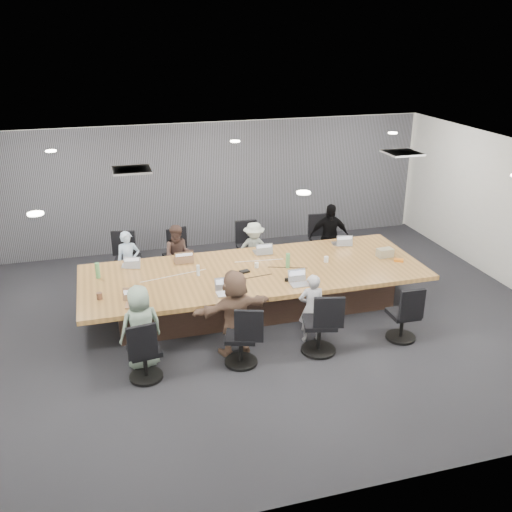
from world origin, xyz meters
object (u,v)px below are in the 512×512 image
object	(u,v)px
chair_2	(249,251)
laptop_6	(300,285)
chair_0	(128,264)
mug_brown	(99,296)
person_3	(329,237)
laptop_4	(137,304)
chair_4	(145,355)
bottle_green_right	(288,260)
laptop_2	(262,252)
chair_7	(402,318)
person_4	(141,327)
person_2	(254,250)
laptop_1	(183,260)
laptop_3	(340,243)
chair_1	(177,260)
person_5	(235,312)
person_1	(179,256)
person_6	(311,308)
bottle_green_left	(98,271)
chair_6	(319,327)
person_0	(129,262)
stapler	(289,280)
laptop_5	(227,294)
laptop_0	(130,265)
canvas_bag	(385,253)
chair_5	(241,341)
chair_3	(322,244)
bottle_clear	(198,270)
conference_table	(254,288)

from	to	relation	value
chair_2	laptop_6	size ratio (longest dim) A/B	2.72
chair_0	mug_brown	bearing A→B (deg)	86.03
chair_0	laptop_6	distance (m)	3.65
person_3	laptop_4	size ratio (longest dim) A/B	4.01
person_3	chair_4	bearing A→B (deg)	-132.18
bottle_green_right	laptop_2	bearing A→B (deg)	105.69
chair_7	laptop_4	world-z (taller)	laptop_4
chair_7	person_4	xyz separation A→B (m)	(-4.09, 0.35, 0.27)
person_2	laptop_6	xyz separation A→B (m)	(0.19, -2.15, 0.17)
laptop_1	laptop_3	world-z (taller)	same
chair_1	person_5	bearing A→B (deg)	84.52
person_1	person_6	distance (m)	3.19
person_3	bottle_green_left	world-z (taller)	person_3
chair_1	chair_6	size ratio (longest dim) A/B	0.91
chair_7	bottle_green_left	xyz separation A→B (m)	(-4.64, 2.11, 0.50)
person_1	chair_2	bearing A→B (deg)	20.24
person_0	person_3	world-z (taller)	person_3
laptop_1	person_5	distance (m)	2.20
laptop_1	stapler	world-z (taller)	stapler
person_3	mug_brown	distance (m)	4.96
laptop_1	laptop_5	size ratio (longest dim) A/B	1.09
laptop_0	person_5	bearing A→B (deg)	134.53
laptop_4	laptop_5	bearing A→B (deg)	7.85
laptop_6	laptop_0	bearing A→B (deg)	149.31
chair_2	person_0	world-z (taller)	person_0
chair_4	bottle_green_left	size ratio (longest dim) A/B	2.77
chair_6	mug_brown	size ratio (longest dim) A/B	7.85
mug_brown	person_5	bearing A→B (deg)	-25.12
person_3	laptop_6	world-z (taller)	person_3
person_5	stapler	world-z (taller)	person_5
mug_brown	canvas_bag	world-z (taller)	canvas_bag
chair_0	person_1	size ratio (longest dim) A/B	0.68
chair_5	laptop_4	world-z (taller)	chair_5
chair_4	person_2	xyz separation A→B (m)	(2.47, 3.05, 0.19)
laptop_4	person_6	size ratio (longest dim) A/B	0.30
chair_4	bottle_green_right	size ratio (longest dim) A/B	2.86
laptop_4	bottle_green_right	world-z (taller)	bottle_green_right
person_4	chair_5	bearing A→B (deg)	151.36
chair_3	person_2	distance (m)	1.65
chair_0	chair_3	distance (m)	4.07
mug_brown	chair_5	bearing A→B (deg)	-32.91
person_5	bottle_clear	xyz separation A→B (m)	(-0.30, 1.40, 0.15)
bottle_clear	laptop_1	bearing A→B (deg)	100.92
chair_1	person_1	distance (m)	0.42
person_5	person_6	size ratio (longest dim) A/B	1.18
laptop_2	mug_brown	distance (m)	3.26
chair_2	laptop_6	bearing A→B (deg)	96.90
person_2	person_3	bearing A→B (deg)	3.90
conference_table	laptop_3	size ratio (longest dim) A/B	19.12
chair_0	laptop_2	distance (m)	2.64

